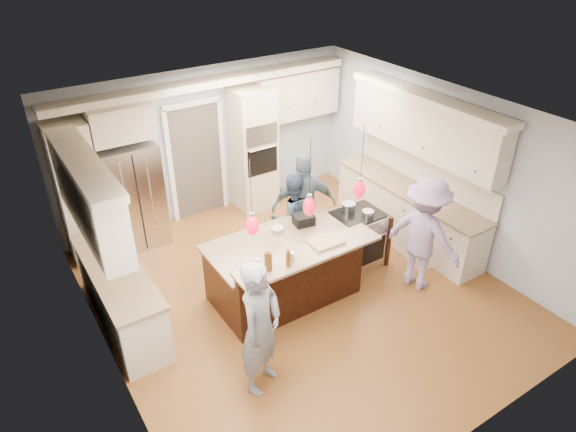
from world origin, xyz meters
name	(u,v)px	position (x,y,z in m)	size (l,w,h in m)	color
ground_plane	(301,292)	(0.00, 0.00, 0.00)	(6.00, 6.00, 0.00)	olive
room_shell	(302,184)	(0.00, 0.00, 1.82)	(5.54, 6.04, 2.72)	#B2BCC6
refrigerator	(133,195)	(-1.55, 2.64, 0.90)	(0.90, 0.70, 1.80)	#B7B7BC
oven_column	(253,150)	(0.75, 2.67, 1.15)	(0.72, 0.69, 2.30)	beige
back_upper_cabinets	(171,139)	(-0.75, 2.76, 1.67)	(5.30, 0.61, 2.54)	beige
right_counter_run	(413,181)	(2.44, 0.30, 1.06)	(0.64, 3.10, 2.51)	beige
left_cabinets	(109,260)	(-2.44, 0.80, 1.06)	(0.64, 2.30, 2.51)	beige
kitchen_island	(284,269)	(-0.25, 0.07, 0.49)	(2.10, 1.46, 1.12)	black
island_range	(357,239)	(1.16, 0.15, 0.46)	(0.82, 0.71, 0.92)	#B7B7BC
pendant_lights	(309,206)	(-0.25, -0.51, 1.80)	(1.75, 0.15, 1.03)	black
person_bar_end	(260,328)	(-1.35, -1.16, 0.88)	(0.64, 0.42, 1.76)	slate
person_far_left	(292,217)	(0.40, 0.85, 0.75)	(0.72, 0.56, 1.49)	#2C4056
person_far_right	(304,206)	(0.63, 0.85, 0.88)	(1.03, 0.43, 1.76)	slate
person_range_side	(424,235)	(1.60, -0.80, 0.89)	(1.15, 0.66, 1.78)	#9980AC
floor_rug	(419,253)	(2.21, -0.25, 0.01)	(0.59, 0.87, 0.01)	#8D744D
water_bottle	(257,268)	(-1.05, -0.60, 1.25)	(0.06, 0.06, 0.27)	silver
beer_bottle_a	(270,262)	(-0.87, -0.58, 1.25)	(0.06, 0.06, 0.25)	#4C2D0D
beer_bottle_b	(288,258)	(-0.63, -0.63, 1.24)	(0.06, 0.06, 0.24)	#4C2D0D
beer_bottle_c	(267,262)	(-0.90, -0.56, 1.26)	(0.07, 0.07, 0.27)	#4C2D0D
drink_can	(292,257)	(-0.52, -0.55, 1.18)	(0.07, 0.07, 0.12)	#B7B7BC
cutting_board	(326,242)	(0.07, -0.47, 1.14)	(0.43, 0.31, 0.03)	tan
pot_large	(348,207)	(1.08, 0.31, 0.98)	(0.21, 0.21, 0.13)	#B7B7BC
pot_small	(368,213)	(1.23, 0.01, 0.96)	(0.18, 0.18, 0.09)	#B7B7BC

